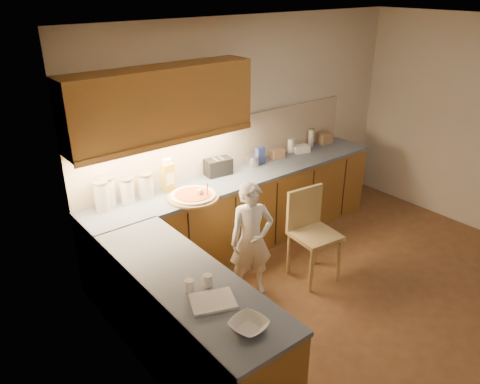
{
  "coord_description": "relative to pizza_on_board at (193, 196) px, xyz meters",
  "views": [
    {
      "loc": [
        -3.45,
        -2.13,
        2.96
      ],
      "look_at": [
        -0.8,
        1.2,
        1.0
      ],
      "focal_mm": 35.0,
      "sensor_mm": 36.0,
      "label": 1
    }
  ],
  "objects": [
    {
      "name": "flat_pack",
      "position": [
        1.84,
        0.31,
        0.02
      ],
      "size": [
        0.23,
        0.19,
        0.08
      ],
      "primitive_type": "cube",
      "rotation": [
        0.0,
        0.0,
        -0.25
      ],
      "color": "white",
      "rests_on": "l_counter"
    },
    {
      "name": "backsplash",
      "position": [
        0.78,
        0.47,
        0.27
      ],
      "size": [
        3.75,
        0.02,
        0.58
      ],
      "primitive_type": "cube",
      "color": "beige",
      "rests_on": "l_counter"
    },
    {
      "name": "oil_jug",
      "position": [
        -0.1,
        0.31,
        0.14
      ],
      "size": [
        0.12,
        0.09,
        0.36
      ],
      "rotation": [
        0.0,
        0.0,
        -0.0
      ],
      "color": "gold",
      "rests_on": "l_counter"
    },
    {
      "name": "wooden_chair",
      "position": [
        0.96,
        -0.75,
        -0.37
      ],
      "size": [
        0.49,
        0.49,
        0.98
      ],
      "rotation": [
        0.0,
        0.0,
        -0.12
      ],
      "color": "tan",
      "rests_on": "ground"
    },
    {
      "name": "card_box_a",
      "position": [
        1.45,
        0.32,
        0.03
      ],
      "size": [
        0.17,
        0.14,
        0.11
      ],
      "primitive_type": "cube",
      "rotation": [
        0.0,
        0.0,
        -0.18
      ],
      "color": "tan",
      "rests_on": "l_counter"
    },
    {
      "name": "canister_a",
      "position": [
        -0.82,
        0.32,
        0.13
      ],
      "size": [
        0.15,
        0.15,
        0.3
      ],
      "rotation": [
        0.0,
        0.0,
        0.13
      ],
      "color": "beige",
      "rests_on": "l_counter"
    },
    {
      "name": "steel_pot",
      "position": [
        1.05,
        0.32,
        0.04
      ],
      "size": [
        0.17,
        0.17,
        0.13
      ],
      "color": "silver",
      "rests_on": "l_counter"
    },
    {
      "name": "tall_jar",
      "position": [
        2.1,
        0.38,
        0.1
      ],
      "size": [
        0.08,
        0.08,
        0.24
      ],
      "rotation": [
        0.0,
        0.0,
        -0.35
      ],
      "color": "white",
      "rests_on": "l_counter"
    },
    {
      "name": "room",
      "position": [
        1.15,
        -1.51,
        0.73
      ],
      "size": [
        4.54,
        4.5,
        2.62
      ],
      "color": "brown",
      "rests_on": "ground"
    },
    {
      "name": "canister_b",
      "position": [
        -0.74,
        0.38,
        0.13
      ],
      "size": [
        0.17,
        0.17,
        0.3
      ],
      "rotation": [
        0.0,
        0.0,
        0.18
      ],
      "color": "white",
      "rests_on": "l_counter"
    },
    {
      "name": "card_box_b",
      "position": [
        2.34,
        0.35,
        0.05
      ],
      "size": [
        0.2,
        0.17,
        0.14
      ],
      "primitive_type": "cube",
      "rotation": [
        0.0,
        0.0,
        -0.17
      ],
      "color": "#9D7855",
      "rests_on": "l_counter"
    },
    {
      "name": "upper_cabinets",
      "position": [
        -0.12,
        0.31,
        0.91
      ],
      "size": [
        1.95,
        0.36,
        0.73
      ],
      "color": "olive",
      "rests_on": "ground"
    },
    {
      "name": "mixing_bowl",
      "position": [
        -0.8,
        -1.85,
        0.01
      ],
      "size": [
        0.28,
        0.28,
        0.06
      ],
      "primitive_type": "imported",
      "rotation": [
        0.0,
        0.0,
        0.19
      ],
      "color": "silver",
      "rests_on": "l_counter"
    },
    {
      "name": "canister_d",
      "position": [
        -0.36,
        0.32,
        0.11
      ],
      "size": [
        0.16,
        0.16,
        0.26
      ],
      "rotation": [
        0.0,
        0.0,
        -0.26
      ],
      "color": "silver",
      "rests_on": "l_counter"
    },
    {
      "name": "blue_box",
      "position": [
        1.17,
        0.32,
        0.08
      ],
      "size": [
        0.1,
        0.08,
        0.2
      ],
      "primitive_type": "cube",
      "rotation": [
        0.0,
        0.0,
        -0.07
      ],
      "color": "#33469A",
      "rests_on": "l_counter"
    },
    {
      "name": "spice_jar_b",
      "position": [
        -0.73,
        -1.31,
        0.02
      ],
      "size": [
        0.08,
        0.08,
        0.09
      ],
      "primitive_type": "cylinder",
      "rotation": [
        0.0,
        0.0,
        0.13
      ],
      "color": "silver",
      "rests_on": "l_counter"
    },
    {
      "name": "dough_cloth",
      "position": [
        -0.82,
        -1.49,
        -0.01
      ],
      "size": [
        0.37,
        0.33,
        0.02
      ],
      "primitive_type": "cube",
      "rotation": [
        0.0,
        0.0,
        -0.38
      ],
      "color": "silver",
      "rests_on": "l_counter"
    },
    {
      "name": "white_bottle",
      "position": [
        1.71,
        0.35,
        0.07
      ],
      "size": [
        0.08,
        0.08,
        0.18
      ],
      "primitive_type": "cube",
      "rotation": [
        0.0,
        0.0,
        0.3
      ],
      "color": "white",
      "rests_on": "l_counter"
    },
    {
      "name": "toaster",
      "position": [
        0.57,
        0.35,
        0.07
      ],
      "size": [
        0.31,
        0.2,
        0.19
      ],
      "rotation": [
        0.0,
        0.0,
        -0.12
      ],
      "color": "black",
      "rests_on": "l_counter"
    },
    {
      "name": "child",
      "position": [
        0.28,
        -0.6,
        -0.34
      ],
      "size": [
        0.52,
        0.44,
        1.21
      ],
      "primitive_type": "imported",
      "rotation": [
        0.0,
        0.0,
        -0.42
      ],
      "color": "white",
      "rests_on": "ground"
    },
    {
      "name": "l_counter",
      "position": [
        0.23,
        -0.27,
        -0.48
      ],
      "size": [
        3.77,
        2.62,
        0.92
      ],
      "color": "olive",
      "rests_on": "ground"
    },
    {
      "name": "pizza_on_board",
      "position": [
        0.0,
        0.0,
        0.0
      ],
      "size": [
        0.52,
        0.52,
        0.21
      ],
      "rotation": [
        0.0,
        0.0,
        -0.21
      ],
      "color": "#A78853",
      "rests_on": "l_counter"
    },
    {
      "name": "canister_c",
      "position": [
        -0.56,
        0.32,
        0.11
      ],
      "size": [
        0.14,
        0.14,
        0.26
      ],
      "rotation": [
        0.0,
        0.0,
        -0.07
      ],
      "color": "white",
      "rests_on": "l_counter"
    },
    {
      "name": "spice_jar_a",
      "position": [
        -0.87,
        -1.28,
        0.02
      ],
      "size": [
        0.08,
        0.08,
        0.09
      ],
      "primitive_type": "cylinder",
      "rotation": [
        0.0,
        0.0,
        0.28
      ],
      "color": "white",
      "rests_on": "l_counter"
    }
  ]
}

